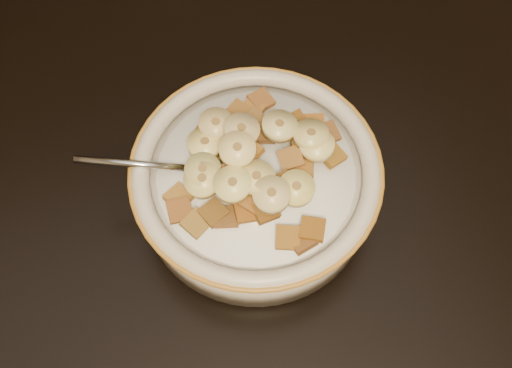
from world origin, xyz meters
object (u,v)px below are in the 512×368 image
object	(u,v)px
table	(129,321)
chair	(10,79)
spoon	(217,170)
cereal_bowl	(256,186)

from	to	relation	value
table	chair	distance (m)	0.55
table	spoon	size ratio (longest dim) A/B	27.41
chair	cereal_bowl	world-z (taller)	chair
table	cereal_bowl	size ratio (longest dim) A/B	6.58
cereal_bowl	spoon	world-z (taller)	spoon
spoon	table	bearing A→B (deg)	-35.39
cereal_bowl	spoon	distance (m)	0.05
cereal_bowl	spoon	xyz separation A→B (m)	(-0.03, 0.01, 0.03)
table	chair	bearing A→B (deg)	102.15
chair	cereal_bowl	size ratio (longest dim) A/B	4.93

